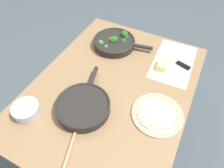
% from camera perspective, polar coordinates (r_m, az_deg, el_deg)
% --- Properties ---
extents(ground_plane, '(14.00, 14.00, 0.00)m').
position_cam_1_polar(ground_plane, '(1.72, 0.00, -16.27)').
color(ground_plane, '#424C51').
extents(dining_table_red, '(1.11, 0.83, 0.73)m').
position_cam_1_polar(dining_table_red, '(1.17, 0.00, -3.44)').
color(dining_table_red, olive).
rests_on(dining_table_red, ground_plane).
extents(skillet_broccoli, '(0.27, 0.39, 0.08)m').
position_cam_1_polar(skillet_broccoli, '(1.33, 0.76, 11.95)').
color(skillet_broccoli, black).
rests_on(skillet_broccoli, dining_table_red).
extents(skillet_eggs, '(0.39, 0.27, 0.06)m').
position_cam_1_polar(skillet_eggs, '(0.99, -8.22, -6.29)').
color(skillet_eggs, black).
rests_on(skillet_eggs, dining_table_red).
extents(wooden_spoon, '(0.37, 0.14, 0.02)m').
position_cam_1_polar(wooden_spoon, '(0.95, -10.78, -14.06)').
color(wooden_spoon, tan).
rests_on(wooden_spoon, dining_table_red).
extents(parchment_sheet, '(0.39, 0.24, 0.00)m').
position_cam_1_polar(parchment_sheet, '(1.28, 17.13, 6.06)').
color(parchment_sheet, silver).
rests_on(parchment_sheet, dining_table_red).
extents(grater_knife, '(0.09, 0.23, 0.02)m').
position_cam_1_polar(grater_knife, '(1.28, 18.26, 5.86)').
color(grater_knife, silver).
rests_on(grater_knife, dining_table_red).
extents(cheese_block, '(0.09, 0.06, 0.04)m').
position_cam_1_polar(cheese_block, '(1.22, 14.19, 5.29)').
color(cheese_block, '#EFD67A').
rests_on(cheese_block, dining_table_red).
extents(dinner_plate_stack, '(0.25, 0.25, 0.03)m').
position_cam_1_polar(dinner_plate_stack, '(1.00, 12.84, -8.24)').
color(dinner_plate_stack, silver).
rests_on(dinner_plate_stack, dining_table_red).
extents(prep_bowl_steel, '(0.13, 0.13, 0.05)m').
position_cam_1_polar(prep_bowl_steel, '(1.06, -23.28, -6.86)').
color(prep_bowl_steel, '#B7B7BC').
rests_on(prep_bowl_steel, dining_table_red).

